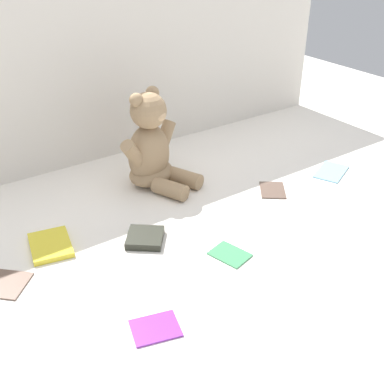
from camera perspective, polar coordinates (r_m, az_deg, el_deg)
ground_plane at (r=1.37m, az=-2.75°, el=-2.03°), size 3.20×3.20×0.00m
backdrop_drape at (r=1.60m, az=-11.47°, el=14.50°), size 1.88×0.03×0.63m
teddy_bear at (r=1.46m, az=-4.83°, el=4.94°), size 0.24×0.25×0.30m
book_case_0 at (r=1.27m, az=-16.48°, el=-6.08°), size 0.12×0.15×0.01m
book_case_1 at (r=1.19m, az=4.52°, el=-7.33°), size 0.09×0.11×0.01m
book_case_2 at (r=1.63m, az=16.23°, el=2.41°), size 0.16×0.13×0.01m
book_case_3 at (r=1.48m, az=9.56°, el=0.30°), size 0.12×0.12×0.01m
book_case_4 at (r=1.01m, az=-4.39°, el=-15.77°), size 0.11×0.10×0.01m
book_case_5 at (r=1.24m, az=-5.60°, el=-5.43°), size 0.13×0.13×0.02m
book_case_6 at (r=1.19m, az=-21.82°, el=-10.00°), size 0.15×0.15×0.01m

